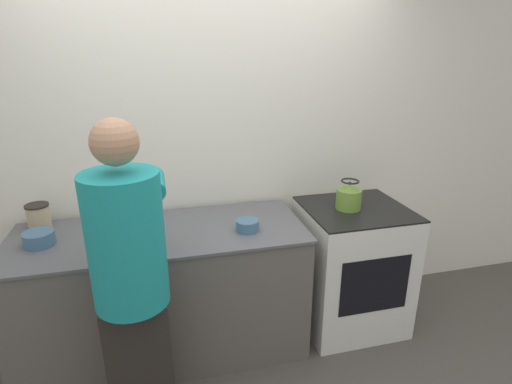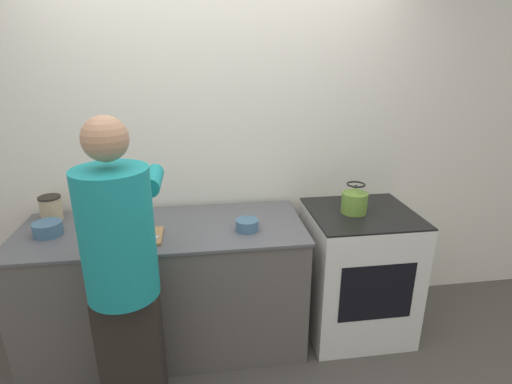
{
  "view_description": "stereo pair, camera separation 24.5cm",
  "coord_description": "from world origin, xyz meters",
  "px_view_note": "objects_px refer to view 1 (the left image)",
  "views": [
    {
      "loc": [
        -0.37,
        -2.0,
        1.96
      ],
      "look_at": [
        0.2,
        0.24,
        1.13
      ],
      "focal_mm": 28.0,
      "sensor_mm": 36.0,
      "label": 1
    },
    {
      "loc": [
        -0.13,
        -2.04,
        1.96
      ],
      "look_at": [
        0.2,
        0.24,
        1.13
      ],
      "focal_mm": 28.0,
      "sensor_mm": 36.0,
      "label": 2
    }
  ],
  "objects_px": {
    "oven": "(351,266)",
    "knife": "(138,240)",
    "cutting_board": "(132,243)",
    "bowl_prep": "(247,225)",
    "person": "(131,278)",
    "kettle": "(349,197)",
    "canister_jar": "(39,217)"
  },
  "relations": [
    {
      "from": "oven",
      "to": "knife",
      "type": "bearing_deg",
      "value": -175.64
    },
    {
      "from": "cutting_board",
      "to": "knife",
      "type": "height_order",
      "value": "knife"
    },
    {
      "from": "cutting_board",
      "to": "bowl_prep",
      "type": "xyz_separation_m",
      "value": [
        0.7,
        0.02,
        0.03
      ]
    },
    {
      "from": "bowl_prep",
      "to": "person",
      "type": "bearing_deg",
      "value": -146.66
    },
    {
      "from": "person",
      "to": "cutting_board",
      "type": "xyz_separation_m",
      "value": [
        -0.01,
        0.43,
        -0.02
      ]
    },
    {
      "from": "person",
      "to": "knife",
      "type": "bearing_deg",
      "value": 86.94
    },
    {
      "from": "bowl_prep",
      "to": "cutting_board",
      "type": "bearing_deg",
      "value": -177.99
    },
    {
      "from": "knife",
      "to": "kettle",
      "type": "bearing_deg",
      "value": 31.62
    },
    {
      "from": "bowl_prep",
      "to": "canister_jar",
      "type": "height_order",
      "value": "canister_jar"
    },
    {
      "from": "oven",
      "to": "knife",
      "type": "relative_size",
      "value": 3.9
    },
    {
      "from": "person",
      "to": "canister_jar",
      "type": "bearing_deg",
      "value": 126.29
    },
    {
      "from": "cutting_board",
      "to": "canister_jar",
      "type": "relative_size",
      "value": 2.1
    },
    {
      "from": "person",
      "to": "cutting_board",
      "type": "distance_m",
      "value": 0.43
    },
    {
      "from": "oven",
      "to": "bowl_prep",
      "type": "xyz_separation_m",
      "value": [
        -0.8,
        -0.09,
        0.46
      ]
    },
    {
      "from": "person",
      "to": "bowl_prep",
      "type": "bearing_deg",
      "value": 33.34
    },
    {
      "from": "oven",
      "to": "kettle",
      "type": "relative_size",
      "value": 4.48
    },
    {
      "from": "oven",
      "to": "knife",
      "type": "distance_m",
      "value": 1.53
    },
    {
      "from": "oven",
      "to": "person",
      "type": "xyz_separation_m",
      "value": [
        -1.49,
        -0.54,
        0.45
      ]
    },
    {
      "from": "canister_jar",
      "to": "person",
      "type": "bearing_deg",
      "value": -53.71
    },
    {
      "from": "knife",
      "to": "kettle",
      "type": "xyz_separation_m",
      "value": [
        1.4,
        0.12,
        0.1
      ]
    },
    {
      "from": "knife",
      "to": "canister_jar",
      "type": "bearing_deg",
      "value": 175.94
    },
    {
      "from": "bowl_prep",
      "to": "canister_jar",
      "type": "bearing_deg",
      "value": 164.77
    },
    {
      "from": "kettle",
      "to": "canister_jar",
      "type": "height_order",
      "value": "kettle"
    },
    {
      "from": "knife",
      "to": "canister_jar",
      "type": "relative_size",
      "value": 1.42
    },
    {
      "from": "cutting_board",
      "to": "canister_jar",
      "type": "distance_m",
      "value": 0.68
    },
    {
      "from": "oven",
      "to": "bowl_prep",
      "type": "relative_size",
      "value": 6.43
    },
    {
      "from": "kettle",
      "to": "canister_jar",
      "type": "distance_m",
      "value": 2.02
    },
    {
      "from": "person",
      "to": "canister_jar",
      "type": "distance_m",
      "value": 0.99
    },
    {
      "from": "person",
      "to": "oven",
      "type": "bearing_deg",
      "value": 20.09
    },
    {
      "from": "oven",
      "to": "canister_jar",
      "type": "distance_m",
      "value": 2.15
    },
    {
      "from": "person",
      "to": "kettle",
      "type": "relative_size",
      "value": 8.22
    },
    {
      "from": "oven",
      "to": "canister_jar",
      "type": "height_order",
      "value": "canister_jar"
    }
  ]
}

